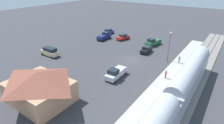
# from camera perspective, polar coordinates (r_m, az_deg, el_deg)

# --- Properties ---
(ground_plane) EXTENTS (200.00, 200.00, 0.00)m
(ground_plane) POSITION_cam_1_polar(r_m,az_deg,el_deg) (43.29, 6.27, 0.69)
(ground_plane) COLOR #38383D
(railway_track) EXTENTS (4.80, 70.00, 0.30)m
(railway_track) POSITION_cam_1_polar(r_m,az_deg,el_deg) (39.35, 24.43, -4.00)
(railway_track) COLOR slate
(railway_track) RESTS_ON ground
(platform) EXTENTS (3.20, 46.00, 0.30)m
(platform) POSITION_cam_1_polar(r_m,az_deg,el_deg) (39.98, 18.91, -2.49)
(platform) COLOR #A8A399
(platform) RESTS_ON ground
(station_building) EXTENTS (10.02, 8.04, 5.07)m
(station_building) POSITION_cam_1_polar(r_m,az_deg,el_deg) (29.96, -21.92, -7.12)
(station_building) COLOR tan
(station_building) RESTS_ON ground
(pedestrian_on_platform) EXTENTS (0.36, 0.36, 1.71)m
(pedestrian_on_platform) POSITION_cam_1_polar(r_m,az_deg,el_deg) (42.98, 20.42, 0.88)
(pedestrian_on_platform) COLOR brown
(pedestrian_on_platform) RESTS_ON platform
(pedestrian_waiting_far) EXTENTS (0.36, 0.36, 1.71)m
(pedestrian_waiting_far) POSITION_cam_1_polar(r_m,az_deg,el_deg) (35.66, 16.60, -3.53)
(pedestrian_waiting_far) COLOR #333338
(pedestrian_waiting_far) RESTS_ON platform
(pickup_green) EXTENTS (3.20, 5.71, 2.14)m
(pickup_green) POSITION_cam_1_polar(r_m,az_deg,el_deg) (53.55, 12.81, 6.18)
(pickup_green) COLOR #236638
(pickup_green) RESTS_ON ground
(suv_tan) EXTENTS (4.90, 2.41, 2.22)m
(suv_tan) POSITION_cam_1_polar(r_m,az_deg,el_deg) (47.39, -18.93, 3.13)
(suv_tan) COLOR #C6B284
(suv_tan) RESTS_ON ground
(pickup_silver) EXTENTS (2.13, 5.46, 2.14)m
(pickup_silver) POSITION_cam_1_polar(r_m,az_deg,el_deg) (34.99, 1.24, -3.44)
(pickup_silver) COLOR silver
(pickup_silver) RESTS_ON ground
(sedan_black) EXTENTS (2.28, 4.66, 1.74)m
(sedan_black) POSITION_cam_1_polar(r_m,az_deg,el_deg) (47.90, 10.72, 3.95)
(sedan_black) COLOR black
(sedan_black) RESTS_ON ground
(sedan_red) EXTENTS (2.77, 4.79, 1.74)m
(sedan_red) POSITION_cam_1_polar(r_m,az_deg,el_deg) (57.47, 3.52, 7.87)
(sedan_red) COLOR red
(sedan_red) RESTS_ON ground
(sedan_blue) EXTENTS (1.92, 4.53, 1.74)m
(sedan_blue) POSITION_cam_1_polar(r_m,az_deg,el_deg) (63.56, -1.14, 9.57)
(sedan_blue) COLOR #283D9E
(sedan_blue) RESTS_ON ground
(pickup_navy) EXTENTS (2.22, 5.49, 2.14)m
(pickup_navy) POSITION_cam_1_polar(r_m,az_deg,el_deg) (57.69, -2.47, 8.11)
(pickup_navy) COLOR navy
(pickup_navy) RESTS_ON ground
(light_pole_near_platform) EXTENTS (0.44, 0.44, 7.09)m
(light_pole_near_platform) POSITION_cam_1_polar(r_m,az_deg,el_deg) (42.38, 17.64, 5.67)
(light_pole_near_platform) COLOR #515156
(light_pole_near_platform) RESTS_ON ground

